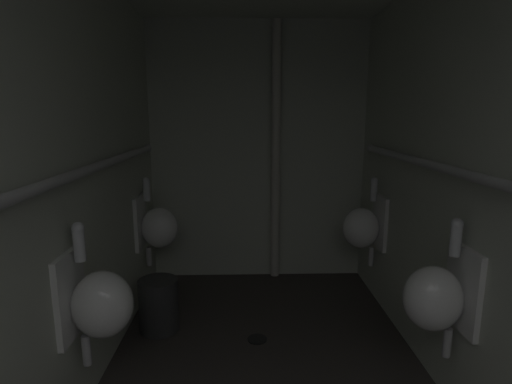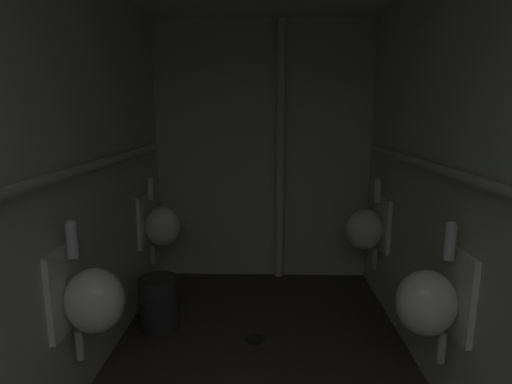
% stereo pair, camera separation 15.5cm
% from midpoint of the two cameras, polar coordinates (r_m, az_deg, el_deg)
% --- Properties ---
extents(wall_left, '(0.06, 3.83, 2.41)m').
position_cam_midpoint_polar(wall_left, '(2.18, -28.52, -0.18)').
color(wall_left, beige).
rests_on(wall_left, ground).
extents(wall_right, '(0.06, 3.83, 2.41)m').
position_cam_midpoint_polar(wall_right, '(2.23, 27.51, 0.12)').
color(wall_right, beige).
rests_on(wall_right, ground).
extents(wall_back, '(2.13, 0.06, 2.41)m').
position_cam_midpoint_polar(wall_back, '(3.81, -0.92, 5.47)').
color(wall_back, beige).
rests_on(wall_back, ground).
extents(urinal_left_mid, '(0.32, 0.30, 0.76)m').
position_cam_midpoint_polar(urinal_left_mid, '(2.23, -23.48, -14.22)').
color(urinal_left_mid, white).
extents(urinal_left_far, '(0.32, 0.30, 0.76)m').
position_cam_midpoint_polar(urinal_left_far, '(3.45, -15.19, -4.74)').
color(urinal_left_far, white).
extents(urinal_right_mid, '(0.32, 0.30, 0.76)m').
position_cam_midpoint_polar(urinal_right_mid, '(2.28, 22.55, -13.56)').
color(urinal_right_mid, white).
extents(urinal_right_far, '(0.32, 0.30, 0.76)m').
position_cam_midpoint_polar(urinal_right_far, '(3.42, 13.81, -4.79)').
color(urinal_right_far, white).
extents(supply_pipe_left, '(0.06, 3.07, 0.06)m').
position_cam_midpoint_polar(supply_pipe_left, '(2.14, -26.41, 2.13)').
color(supply_pipe_left, '#B2B2B2').
extents(supply_pipe_right, '(0.06, 2.99, 0.06)m').
position_cam_midpoint_polar(supply_pipe_right, '(2.17, 25.65, 2.30)').
color(supply_pipe_right, '#B2B2B2').
extents(standpipe_back_wall, '(0.08, 0.08, 2.36)m').
position_cam_midpoint_polar(standpipe_back_wall, '(3.71, 1.62, 5.31)').
color(standpipe_back_wall, beige).
rests_on(standpipe_back_wall, ground).
extents(floor_drain, '(0.14, 0.14, 0.01)m').
position_cam_midpoint_polar(floor_drain, '(3.03, -1.39, -20.18)').
color(floor_drain, black).
rests_on(floor_drain, ground).
extents(waste_bin, '(0.29, 0.29, 0.39)m').
position_cam_midpoint_polar(waste_bin, '(3.16, -15.09, -15.28)').
color(waste_bin, '#2D2D2D').
rests_on(waste_bin, ground).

